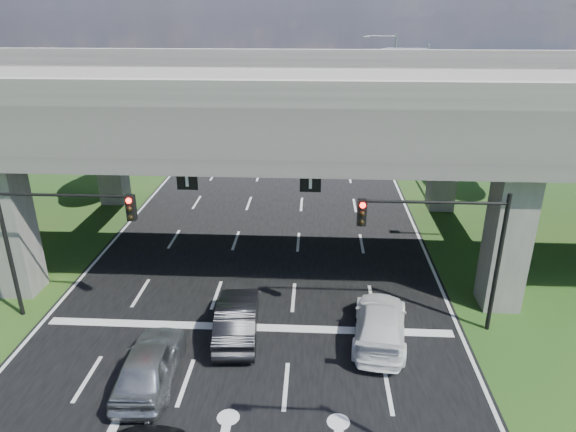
# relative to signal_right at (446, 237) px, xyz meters

# --- Properties ---
(ground) EXTENTS (160.00, 160.00, 0.00)m
(ground) POSITION_rel_signal_right_xyz_m (-7.82, -3.94, -4.19)
(ground) COLOR #194215
(ground) RESTS_ON ground
(road) EXTENTS (18.00, 120.00, 0.03)m
(road) POSITION_rel_signal_right_xyz_m (-7.82, 6.06, -4.17)
(road) COLOR black
(road) RESTS_ON ground
(overpass) EXTENTS (80.00, 15.00, 10.00)m
(overpass) POSITION_rel_signal_right_xyz_m (-7.82, 8.06, 3.73)
(overpass) COLOR #393734
(overpass) RESTS_ON ground
(warehouse) EXTENTS (20.00, 10.00, 4.00)m
(warehouse) POSITION_rel_signal_right_xyz_m (-33.82, 31.06, -2.19)
(warehouse) COLOR #9E9E99
(warehouse) RESTS_ON ground
(signal_right) EXTENTS (5.76, 0.54, 6.00)m
(signal_right) POSITION_rel_signal_right_xyz_m (0.00, 0.00, 0.00)
(signal_right) COLOR black
(signal_right) RESTS_ON ground
(signal_left) EXTENTS (5.76, 0.54, 6.00)m
(signal_left) POSITION_rel_signal_right_xyz_m (-15.65, 0.00, 0.00)
(signal_left) COLOR black
(signal_left) RESTS_ON ground
(streetlight_far) EXTENTS (3.38, 0.25, 10.00)m
(streetlight_far) POSITION_rel_signal_right_xyz_m (2.27, 20.06, 1.66)
(streetlight_far) COLOR gray
(streetlight_far) RESTS_ON ground
(streetlight_beyond) EXTENTS (3.38, 0.25, 10.00)m
(streetlight_beyond) POSITION_rel_signal_right_xyz_m (2.27, 36.06, 1.66)
(streetlight_beyond) COLOR gray
(streetlight_beyond) RESTS_ON ground
(tree_left_near) EXTENTS (4.50, 4.50, 7.80)m
(tree_left_near) POSITION_rel_signal_right_xyz_m (-21.78, 22.06, 0.63)
(tree_left_near) COLOR black
(tree_left_near) RESTS_ON ground
(tree_left_mid) EXTENTS (3.91, 3.90, 6.76)m
(tree_left_mid) POSITION_rel_signal_right_xyz_m (-24.78, 30.06, -0.01)
(tree_left_mid) COLOR black
(tree_left_mid) RESTS_ON ground
(tree_left_far) EXTENTS (4.80, 4.80, 8.32)m
(tree_left_far) POSITION_rel_signal_right_xyz_m (-20.78, 38.06, 0.95)
(tree_left_far) COLOR black
(tree_left_far) RESTS_ON ground
(tree_right_near) EXTENTS (4.20, 4.20, 7.28)m
(tree_right_near) POSITION_rel_signal_right_xyz_m (5.22, 24.06, 0.31)
(tree_right_near) COLOR black
(tree_right_near) RESTS_ON ground
(tree_right_mid) EXTENTS (3.91, 3.90, 6.76)m
(tree_right_mid) POSITION_rel_signal_right_xyz_m (8.22, 32.06, -0.01)
(tree_right_mid) COLOR black
(tree_right_mid) RESTS_ON ground
(tree_right_far) EXTENTS (4.50, 4.50, 7.80)m
(tree_right_far) POSITION_rel_signal_right_xyz_m (4.22, 40.06, 0.63)
(tree_right_far) COLOR black
(tree_right_far) RESTS_ON ground
(car_silver) EXTENTS (2.02, 4.68, 1.57)m
(car_silver) POSITION_rel_signal_right_xyz_m (-10.84, -3.97, -3.37)
(car_silver) COLOR #A8ACB0
(car_silver) RESTS_ON road
(car_dark) EXTENTS (1.97, 4.73, 1.52)m
(car_dark) POSITION_rel_signal_right_xyz_m (-8.19, -0.94, -3.40)
(car_dark) COLOR black
(car_dark) RESTS_ON road
(car_white) EXTENTS (2.68, 5.25, 1.46)m
(car_white) POSITION_rel_signal_right_xyz_m (-2.42, -0.94, -3.43)
(car_white) COLOR white
(car_white) RESTS_ON road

